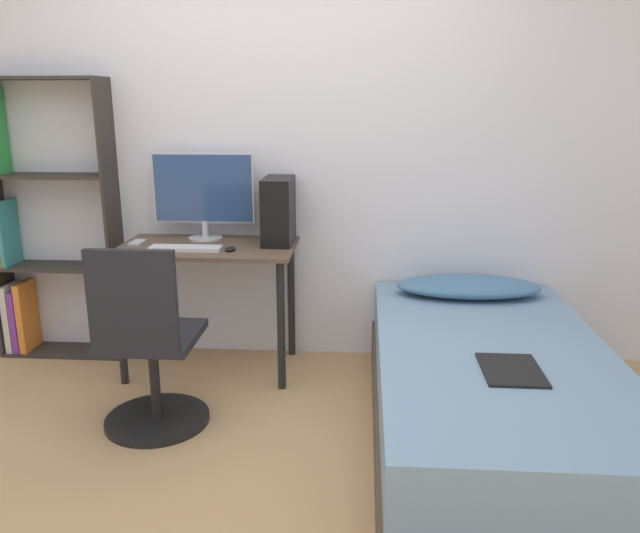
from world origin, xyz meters
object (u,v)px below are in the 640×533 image
object	(u,v)px
bookshelf	(33,232)
monitor	(203,192)
keyboard	(186,248)
pc_tower	(278,211)
bed	(490,395)
office_chair	(149,358)

from	to	relation	value
bookshelf	monitor	distance (m)	1.09
keyboard	pc_tower	size ratio (longest dim) A/B	1.05
bed	pc_tower	bearing A→B (deg)	142.76
monitor	pc_tower	distance (m)	0.47
bed	keyboard	size ratio (longest dim) A/B	5.12
bookshelf	keyboard	size ratio (longest dim) A/B	4.25
bookshelf	monitor	bearing A→B (deg)	0.28
bed	pc_tower	distance (m)	1.54
bookshelf	pc_tower	xyz separation A→B (m)	(1.51, -0.07, 0.16)
monitor	keyboard	bearing A→B (deg)	-97.15
bookshelf	bed	distance (m)	2.80
bookshelf	office_chair	xyz separation A→B (m)	(0.99, -0.89, -0.42)
monitor	keyboard	distance (m)	0.40
bed	monitor	world-z (taller)	monitor
bookshelf	keyboard	distance (m)	1.06
keyboard	bed	bearing A→B (deg)	-21.05
bookshelf	pc_tower	world-z (taller)	bookshelf
office_chair	bed	world-z (taller)	office_chair
bookshelf	keyboard	bearing A→B (deg)	-15.73
bed	office_chair	bearing A→B (deg)	179.84
bookshelf	keyboard	world-z (taller)	bookshelf
bookshelf	pc_tower	bearing A→B (deg)	-2.60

